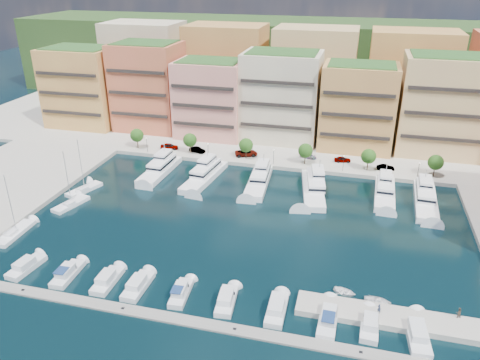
# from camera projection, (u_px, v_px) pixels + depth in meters

# --- Properties ---
(ground) EXTENTS (400.00, 400.00, 0.00)m
(ground) POSITION_uv_depth(u_px,v_px,m) (245.00, 225.00, 96.29)
(ground) COLOR black
(ground) RESTS_ON ground
(north_quay) EXTENTS (220.00, 64.00, 2.00)m
(north_quay) POSITION_uv_depth(u_px,v_px,m) (291.00, 131.00, 150.80)
(north_quay) COLOR #9E998E
(north_quay) RESTS_ON ground
(hillside) EXTENTS (240.00, 40.00, 58.00)m
(hillside) POSITION_uv_depth(u_px,v_px,m) (309.00, 95.00, 193.01)
(hillside) COLOR #193314
(hillside) RESTS_ON ground
(south_pontoon) EXTENTS (72.00, 2.20, 0.35)m
(south_pontoon) POSITION_uv_depth(u_px,v_px,m) (177.00, 320.00, 70.59)
(south_pontoon) COLOR gray
(south_pontoon) RESTS_ON ground
(finger_pier) EXTENTS (32.00, 5.00, 2.00)m
(finger_pier) POSITION_uv_depth(u_px,v_px,m) (403.00, 322.00, 70.09)
(finger_pier) COLOR #9E998E
(finger_pier) RESTS_ON ground
(apartment_0) EXTENTS (22.00, 16.50, 24.80)m
(apartment_0) POSITION_uv_depth(u_px,v_px,m) (83.00, 87.00, 149.74)
(apartment_0) COLOR #DCA850
(apartment_0) RESTS_ON north_quay
(apartment_1) EXTENTS (20.00, 16.50, 26.80)m
(apartment_1) POSITION_uv_depth(u_px,v_px,m) (149.00, 86.00, 146.06)
(apartment_1) COLOR #CF6045
(apartment_1) RESTS_ON north_quay
(apartment_2) EXTENTS (20.00, 15.50, 22.80)m
(apartment_2) POSITION_uv_depth(u_px,v_px,m) (211.00, 99.00, 140.35)
(apartment_2) COLOR #E69480
(apartment_2) RESTS_ON north_quay
(apartment_3) EXTENTS (22.00, 16.50, 25.80)m
(apartment_3) POSITION_uv_depth(u_px,v_px,m) (281.00, 97.00, 136.69)
(apartment_3) COLOR #F3E4BB
(apartment_3) RESTS_ON north_quay
(apartment_4) EXTENTS (20.00, 15.50, 23.80)m
(apartment_4) POSITION_uv_depth(u_px,v_px,m) (358.00, 107.00, 130.33)
(apartment_4) COLOR tan
(apartment_4) RESTS_ON north_quay
(apartment_5) EXTENTS (22.00, 16.50, 26.80)m
(apartment_5) POSITION_uv_depth(u_px,v_px,m) (442.00, 105.00, 126.44)
(apartment_5) COLOR tan
(apartment_5) RESTS_ON north_quay
(backblock_0) EXTENTS (26.00, 18.00, 30.00)m
(backblock_0) POSITION_uv_depth(u_px,v_px,m) (146.00, 66.00, 167.22)
(backblock_0) COLOR #F3E4BB
(backblock_0) RESTS_ON north_quay
(backblock_1) EXTENTS (26.00, 18.00, 30.00)m
(backblock_1) POSITION_uv_depth(u_px,v_px,m) (226.00, 70.00, 160.37)
(backblock_1) COLOR tan
(backblock_1) RESTS_ON north_quay
(backblock_2) EXTENTS (26.00, 18.00, 30.00)m
(backblock_2) POSITION_uv_depth(u_px,v_px,m) (314.00, 75.00, 153.53)
(backblock_2) COLOR tan
(backblock_2) RESTS_ON north_quay
(backblock_3) EXTENTS (26.00, 18.00, 30.00)m
(backblock_3) POSITION_uv_depth(u_px,v_px,m) (410.00, 80.00, 146.68)
(backblock_3) COLOR #DCA850
(backblock_3) RESTS_ON north_quay
(tree_0) EXTENTS (3.80, 3.80, 5.65)m
(tree_0) POSITION_uv_depth(u_px,v_px,m) (137.00, 135.00, 132.89)
(tree_0) COLOR #473323
(tree_0) RESTS_ON north_quay
(tree_1) EXTENTS (3.80, 3.80, 5.65)m
(tree_1) POSITION_uv_depth(u_px,v_px,m) (190.00, 140.00, 129.24)
(tree_1) COLOR #473323
(tree_1) RESTS_ON north_quay
(tree_2) EXTENTS (3.80, 3.80, 5.65)m
(tree_2) POSITION_uv_depth(u_px,v_px,m) (246.00, 145.00, 125.59)
(tree_2) COLOR #473323
(tree_2) RESTS_ON north_quay
(tree_3) EXTENTS (3.80, 3.80, 5.65)m
(tree_3) POSITION_uv_depth(u_px,v_px,m) (305.00, 151.00, 121.94)
(tree_3) COLOR #473323
(tree_3) RESTS_ON north_quay
(tree_4) EXTENTS (3.80, 3.80, 5.65)m
(tree_4) POSITION_uv_depth(u_px,v_px,m) (369.00, 156.00, 118.28)
(tree_4) COLOR #473323
(tree_4) RESTS_ON north_quay
(tree_5) EXTENTS (3.80, 3.80, 5.65)m
(tree_5) POSITION_uv_depth(u_px,v_px,m) (436.00, 162.00, 114.63)
(tree_5) COLOR #473323
(tree_5) RESTS_ON north_quay
(lamppost_0) EXTENTS (0.30, 0.30, 4.20)m
(lamppost_0) POSITION_uv_depth(u_px,v_px,m) (147.00, 142.00, 130.34)
(lamppost_0) COLOR black
(lamppost_0) RESTS_ON north_quay
(lamppost_1) EXTENTS (0.30, 0.30, 4.20)m
(lamppost_1) POSITION_uv_depth(u_px,v_px,m) (208.00, 148.00, 126.23)
(lamppost_1) COLOR black
(lamppost_1) RESTS_ON north_quay
(lamppost_2) EXTENTS (0.30, 0.30, 4.20)m
(lamppost_2) POSITION_uv_depth(u_px,v_px,m) (274.00, 154.00, 122.12)
(lamppost_2) COLOR black
(lamppost_2) RESTS_ON north_quay
(lamppost_3) EXTENTS (0.30, 0.30, 4.20)m
(lamppost_3) POSITION_uv_depth(u_px,v_px,m) (344.00, 161.00, 118.01)
(lamppost_3) COLOR black
(lamppost_3) RESTS_ON north_quay
(lamppost_4) EXTENTS (0.30, 0.30, 4.20)m
(lamppost_4) POSITION_uv_depth(u_px,v_px,m) (419.00, 168.00, 113.91)
(lamppost_4) COLOR black
(lamppost_4) RESTS_ON north_quay
(yacht_1) EXTENTS (5.45, 17.98, 7.30)m
(yacht_1) POSITION_uv_depth(u_px,v_px,m) (161.00, 169.00, 120.40)
(yacht_1) COLOR white
(yacht_1) RESTS_ON ground
(yacht_2) EXTENTS (6.79, 19.92, 7.30)m
(yacht_2) POSITION_uv_depth(u_px,v_px,m) (205.00, 174.00, 116.88)
(yacht_2) COLOR white
(yacht_2) RESTS_ON ground
(yacht_3) EXTENTS (5.73, 18.91, 7.30)m
(yacht_3) POSITION_uv_depth(u_px,v_px,m) (259.00, 179.00, 114.10)
(yacht_3) COLOR white
(yacht_3) RESTS_ON ground
(yacht_4) EXTENTS (7.94, 20.89, 7.30)m
(yacht_4) POSITION_uv_depth(u_px,v_px,m) (313.00, 187.00, 110.36)
(yacht_4) COLOR white
(yacht_4) RESTS_ON ground
(yacht_5) EXTENTS (4.84, 16.96, 7.30)m
(yacht_5) POSITION_uv_depth(u_px,v_px,m) (385.00, 191.00, 108.07)
(yacht_5) COLOR white
(yacht_5) RESTS_ON ground
(yacht_6) EXTENTS (5.45, 19.77, 7.30)m
(yacht_6) POSITION_uv_depth(u_px,v_px,m) (425.00, 198.00, 104.97)
(yacht_6) COLOR white
(yacht_6) RESTS_ON ground
(cruiser_0) EXTENTS (3.58, 7.71, 2.55)m
(cruiser_0) POSITION_uv_depth(u_px,v_px,m) (26.00, 267.00, 82.08)
(cruiser_0) COLOR silver
(cruiser_0) RESTS_ON ground
(cruiser_1) EXTENTS (3.06, 7.70, 2.66)m
(cruiser_1) POSITION_uv_depth(u_px,v_px,m) (67.00, 274.00, 80.18)
(cruiser_1) COLOR silver
(cruiser_1) RESTS_ON ground
(cruiser_2) EXTENTS (2.93, 7.42, 2.55)m
(cruiser_2) POSITION_uv_depth(u_px,v_px,m) (107.00, 281.00, 78.47)
(cruiser_2) COLOR silver
(cruiser_2) RESTS_ON ground
(cruiser_3) EXTENTS (2.84, 7.68, 2.55)m
(cruiser_3) POSITION_uv_depth(u_px,v_px,m) (138.00, 286.00, 77.19)
(cruiser_3) COLOR silver
(cruiser_3) RESTS_ON ground
(cruiser_4) EXTENTS (3.04, 7.28, 2.66)m
(cruiser_4) POSITION_uv_depth(u_px,v_px,m) (181.00, 293.00, 75.45)
(cruiser_4) COLOR silver
(cruiser_4) RESTS_ON ground
(cruiser_5) EXTENTS (3.33, 7.35, 2.55)m
(cruiser_5) POSITION_uv_depth(u_px,v_px,m) (226.00, 301.00, 73.72)
(cruiser_5) COLOR silver
(cruiser_5) RESTS_ON ground
(cruiser_6) EXTENTS (2.94, 7.71, 2.55)m
(cruiser_6) POSITION_uv_depth(u_px,v_px,m) (277.00, 310.00, 71.88)
(cruiser_6) COLOR silver
(cruiser_6) RESTS_ON ground
(cruiser_7) EXTENTS (2.88, 8.80, 2.66)m
(cruiser_7) POSITION_uv_depth(u_px,v_px,m) (328.00, 318.00, 70.04)
(cruiser_7) COLOR silver
(cruiser_7) RESTS_ON ground
(cruiser_8) EXTENTS (2.83, 7.22, 2.55)m
(cruiser_8) POSITION_uv_depth(u_px,v_px,m) (370.00, 325.00, 68.71)
(cruiser_8) COLOR silver
(cruiser_8) RESTS_ON ground
(cruiser_9) EXTENTS (3.56, 9.17, 2.55)m
(cruiser_9) POSITION_uv_depth(u_px,v_px,m) (417.00, 334.00, 67.19)
(cruiser_9) COLOR silver
(cruiser_9) RESTS_ON ground
(sailboat_0) EXTENTS (3.21, 10.00, 13.20)m
(sailboat_0) POSITION_uv_depth(u_px,v_px,m) (15.00, 234.00, 92.73)
(sailboat_0) COLOR white
(sailboat_0) RESTS_ON ground
(sailboat_1) EXTENTS (5.04, 9.22, 13.20)m
(sailboat_1) POSITION_uv_depth(u_px,v_px,m) (71.00, 205.00, 103.95)
(sailboat_1) COLOR white
(sailboat_1) RESTS_ON ground
(sailboat_2) EXTENTS (5.56, 9.49, 13.20)m
(sailboat_2) POSITION_uv_depth(u_px,v_px,m) (84.00, 190.00, 110.72)
(sailboat_2) COLOR white
(sailboat_2) RESTS_ON ground
(tender_0) EXTENTS (4.20, 3.45, 0.76)m
(tender_0) POSITION_uv_depth(u_px,v_px,m) (345.00, 292.00, 76.10)
(tender_0) COLOR white
(tender_0) RESTS_ON ground
(tender_2) EXTENTS (4.33, 3.18, 0.87)m
(tender_2) POSITION_uv_depth(u_px,v_px,m) (378.00, 301.00, 73.87)
(tender_2) COLOR white
(tender_2) RESTS_ON ground
(car_0) EXTENTS (5.30, 2.92, 1.71)m
(car_0) POSITION_uv_depth(u_px,v_px,m) (169.00, 146.00, 133.03)
(car_0) COLOR gray
(car_0) RESTS_ON north_quay
(car_1) EXTENTS (4.87, 2.75, 1.52)m
(car_1) POSITION_uv_depth(u_px,v_px,m) (197.00, 150.00, 130.75)
(car_1) COLOR gray
(car_1) RESTS_ON north_quay
(car_2) EXTENTS (6.80, 4.93, 1.72)m
(car_2) POSITION_uv_depth(u_px,v_px,m) (246.00, 153.00, 128.35)
(car_2) COLOR gray
(car_2) RESTS_ON north_quay
(car_3) EXTENTS (4.89, 2.76, 1.34)m
(car_3) POSITION_uv_depth(u_px,v_px,m) (308.00, 156.00, 126.93)
(car_3) COLOR gray
(car_3) RESTS_ON north_quay
(car_4) EXTENTS (4.61, 2.61, 1.48)m
(car_4) POSITION_uv_depth(u_px,v_px,m) (343.00, 159.00, 124.45)
(car_4) COLOR gray
(car_4) RESTS_ON north_quay
(car_5) EXTENTS (4.55, 2.14, 1.44)m
(car_5) POSITION_uv_depth(u_px,v_px,m) (386.00, 168.00, 119.40)
(car_5) COLOR gray
(car_5) RESTS_ON north_quay
(person_0) EXTENTS (0.68, 0.65, 1.58)m
(person_0) POSITION_uv_depth(u_px,v_px,m) (379.00, 308.00, 70.26)
(person_0) COLOR #242F49
(person_0) RESTS_ON finger_pier
(person_1) EXTENTS (1.00, 0.87, 1.74)m
(person_1) POSITION_uv_depth(u_px,v_px,m) (459.00, 313.00, 69.30)
(person_1) COLOR #4D3D2E
(person_1) RESTS_ON finger_pier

